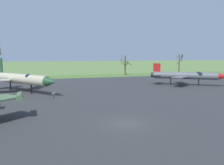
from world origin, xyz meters
name	(u,v)px	position (x,y,z in m)	size (l,w,h in m)	color
ground_plane	(125,124)	(0.00, 0.00, 0.00)	(600.00, 600.00, 0.00)	#607F42
asphalt_apron	(88,94)	(0.00, 17.30, 0.03)	(109.87, 57.67, 0.05)	#333335
grass_verge_strip	(65,77)	(0.00, 52.14, 0.03)	(169.87, 12.00, 0.06)	#507334
jet_fighter_front_right	(21,79)	(-10.77, 23.19, 2.51)	(13.44, 15.61, 6.08)	#B7B293
info_placard_front_right	(53,95)	(-5.71, 15.16, 0.60)	(0.51, 0.28, 0.95)	black
jet_fighter_rear_center	(187,75)	(23.40, 21.99, 2.25)	(14.46, 11.49, 4.87)	#565B60
bare_tree_left_of_center	(125,64)	(20.81, 52.95, 3.70)	(3.88, 3.89, 6.91)	brown
bare_tree_center	(179,63)	(42.83, 52.84, 4.10)	(2.59, 2.60, 7.46)	brown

